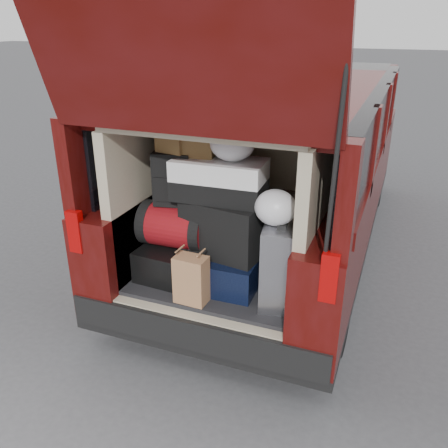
{
  "coord_description": "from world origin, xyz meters",
  "views": [
    {
      "loc": [
        1.15,
        -2.7,
        2.36
      ],
      "look_at": [
        0.02,
        0.2,
        1.0
      ],
      "focal_mm": 38.0,
      "sensor_mm": 36.0,
      "label": 1
    }
  ],
  "objects_px": {
    "red_duffel": "(175,226)",
    "black_soft_case": "(224,227)",
    "navy_hardshell": "(230,267)",
    "silver_roller": "(281,264)",
    "twotone_duffel": "(219,180)",
    "black_hardshell": "(177,257)",
    "backpack": "(173,178)",
    "kraft_bag": "(191,280)"
  },
  "relations": [
    {
      "from": "black_soft_case",
      "to": "silver_roller",
      "type": "bearing_deg",
      "value": -4.83
    },
    {
      "from": "silver_roller",
      "to": "black_soft_case",
      "type": "bearing_deg",
      "value": 157.15
    },
    {
      "from": "navy_hardshell",
      "to": "red_duffel",
      "type": "bearing_deg",
      "value": -177.01
    },
    {
      "from": "black_hardshell",
      "to": "twotone_duffel",
      "type": "relative_size",
      "value": 0.95
    },
    {
      "from": "red_duffel",
      "to": "twotone_duffel",
      "type": "distance_m",
      "value": 0.51
    },
    {
      "from": "black_soft_case",
      "to": "backpack",
      "type": "height_order",
      "value": "backpack"
    },
    {
      "from": "black_soft_case",
      "to": "navy_hardshell",
      "type": "bearing_deg",
      "value": 23.89
    },
    {
      "from": "silver_roller",
      "to": "twotone_duffel",
      "type": "xyz_separation_m",
      "value": [
        -0.49,
        0.13,
        0.5
      ]
    },
    {
      "from": "black_hardshell",
      "to": "silver_roller",
      "type": "bearing_deg",
      "value": -5.22
    },
    {
      "from": "black_hardshell",
      "to": "black_soft_case",
      "type": "bearing_deg",
      "value": 0.72
    },
    {
      "from": "black_hardshell",
      "to": "black_soft_case",
      "type": "height_order",
      "value": "black_soft_case"
    },
    {
      "from": "backpack",
      "to": "red_duffel",
      "type": "bearing_deg",
      "value": -76.5
    },
    {
      "from": "navy_hardshell",
      "to": "black_soft_case",
      "type": "relative_size",
      "value": 0.99
    },
    {
      "from": "navy_hardshell",
      "to": "red_duffel",
      "type": "distance_m",
      "value": 0.51
    },
    {
      "from": "black_hardshell",
      "to": "silver_roller",
      "type": "relative_size",
      "value": 1.04
    },
    {
      "from": "silver_roller",
      "to": "red_duffel",
      "type": "distance_m",
      "value": 0.84
    },
    {
      "from": "twotone_duffel",
      "to": "silver_roller",
      "type": "bearing_deg",
      "value": -17.18
    },
    {
      "from": "backpack",
      "to": "black_soft_case",
      "type": "bearing_deg",
      "value": -12.73
    },
    {
      "from": "black_hardshell",
      "to": "twotone_duffel",
      "type": "bearing_deg",
      "value": 3.83
    },
    {
      "from": "black_soft_case",
      "to": "kraft_bag",
      "type": "bearing_deg",
      "value": -100.11
    },
    {
      "from": "navy_hardshell",
      "to": "black_soft_case",
      "type": "distance_m",
      "value": 0.33
    },
    {
      "from": "silver_roller",
      "to": "navy_hardshell",
      "type": "bearing_deg",
      "value": 154.2
    },
    {
      "from": "black_hardshell",
      "to": "backpack",
      "type": "distance_m",
      "value": 0.64
    },
    {
      "from": "kraft_bag",
      "to": "backpack",
      "type": "bearing_deg",
      "value": 132.29
    },
    {
      "from": "red_duffel",
      "to": "black_soft_case",
      "type": "distance_m",
      "value": 0.38
    },
    {
      "from": "kraft_bag",
      "to": "backpack",
      "type": "xyz_separation_m",
      "value": [
        -0.28,
        0.34,
        0.59
      ]
    },
    {
      "from": "kraft_bag",
      "to": "black_hardshell",
      "type": "bearing_deg",
      "value": 131.76
    },
    {
      "from": "red_duffel",
      "to": "black_soft_case",
      "type": "height_order",
      "value": "black_soft_case"
    },
    {
      "from": "navy_hardshell",
      "to": "backpack",
      "type": "xyz_separation_m",
      "value": [
        -0.44,
        -0.0,
        0.64
      ]
    },
    {
      "from": "black_soft_case",
      "to": "twotone_duffel",
      "type": "bearing_deg",
      "value": 163.28
    },
    {
      "from": "silver_roller",
      "to": "black_soft_case",
      "type": "xyz_separation_m",
      "value": [
        -0.45,
        0.11,
        0.15
      ]
    },
    {
      "from": "kraft_bag",
      "to": "twotone_duffel",
      "type": "xyz_separation_m",
      "value": [
        0.07,
        0.35,
        0.61
      ]
    },
    {
      "from": "navy_hardshell",
      "to": "silver_roller",
      "type": "distance_m",
      "value": 0.45
    },
    {
      "from": "black_soft_case",
      "to": "backpack",
      "type": "distance_m",
      "value": 0.5
    },
    {
      "from": "navy_hardshell",
      "to": "black_soft_case",
      "type": "bearing_deg",
      "value": -166.18
    },
    {
      "from": "black_hardshell",
      "to": "red_duffel",
      "type": "distance_m",
      "value": 0.28
    },
    {
      "from": "navy_hardshell",
      "to": "backpack",
      "type": "relative_size",
      "value": 1.43
    },
    {
      "from": "navy_hardshell",
      "to": "silver_roller",
      "type": "relative_size",
      "value": 0.96
    },
    {
      "from": "silver_roller",
      "to": "kraft_bag",
      "type": "relative_size",
      "value": 1.69
    },
    {
      "from": "red_duffel",
      "to": "backpack",
      "type": "xyz_separation_m",
      "value": [
        -0.01,
        0.03,
        0.36
      ]
    },
    {
      "from": "black_soft_case",
      "to": "backpack",
      "type": "xyz_separation_m",
      "value": [
        -0.39,
        0.01,
        0.31
      ]
    },
    {
      "from": "black_soft_case",
      "to": "twotone_duffel",
      "type": "distance_m",
      "value": 0.35
    }
  ]
}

